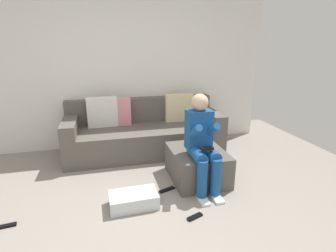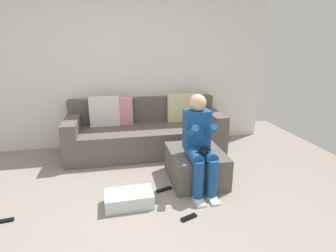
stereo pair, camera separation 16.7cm
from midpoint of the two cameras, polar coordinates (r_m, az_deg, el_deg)
ground_plane at (r=2.65m, az=-3.75°, el=-21.28°), size 6.27×6.27×0.00m
wall_back at (r=4.45m, az=-8.39°, el=13.54°), size 4.82×0.10×2.77m
couch_sectional at (r=4.24m, az=-3.86°, el=-1.28°), size 2.38×0.92×0.88m
ottoman at (r=3.40m, az=7.34°, el=-8.32°), size 0.65×0.79×0.39m
person_seated at (r=3.05m, az=8.33°, el=-3.29°), size 0.30×0.63×1.11m
storage_bin at (r=2.94m, az=-6.68°, el=-15.26°), size 0.51×0.32×0.15m
remote_near_ottoman at (r=2.78m, az=6.32°, el=-18.96°), size 0.18×0.11×0.02m
remote_by_storage_bin at (r=3.21m, az=0.68°, el=-13.50°), size 0.20×0.11×0.02m
remote_under_side_table at (r=3.11m, az=-30.44°, el=-17.18°), size 0.18×0.07×0.02m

